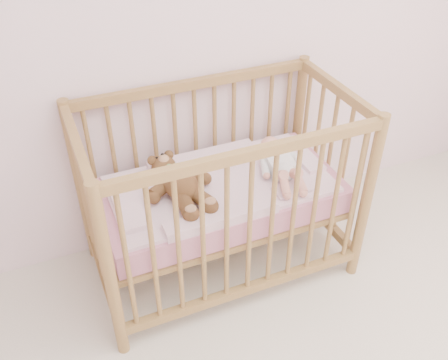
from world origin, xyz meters
name	(u,v)px	position (x,y,z in m)	size (l,w,h in m)	color
crib	(220,193)	(-0.19, 1.60, 0.50)	(1.36, 0.76, 1.00)	#9D7842
mattress	(220,196)	(-0.19, 1.60, 0.49)	(1.22, 0.62, 0.13)	pink
blanket	(220,184)	(-0.19, 1.60, 0.56)	(1.10, 0.58, 0.06)	#EEA4BE
baby	(279,160)	(0.14, 1.58, 0.64)	(0.24, 0.50, 0.12)	white
teddy_bear	(180,183)	(-0.40, 1.58, 0.65)	(0.36, 0.51, 0.14)	brown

